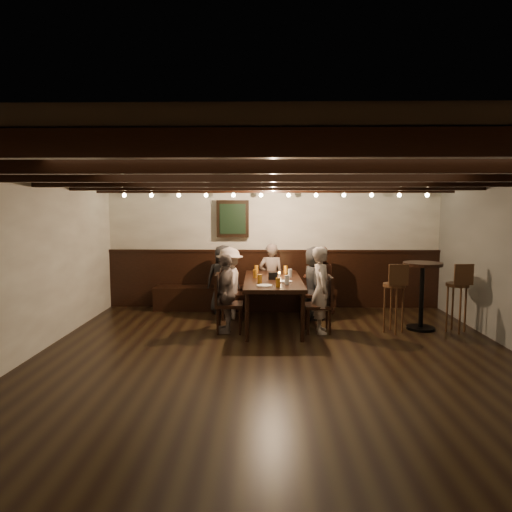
{
  "coord_description": "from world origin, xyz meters",
  "views": [
    {
      "loc": [
        -0.18,
        -5.46,
        1.96
      ],
      "look_at": [
        -0.31,
        1.3,
        1.24
      ],
      "focal_mm": 32.0,
      "sensor_mm": 36.0,
      "label": 1
    }
  ],
  "objects_px": {
    "chair_left_far": "(228,314)",
    "chair_right_near": "(312,303)",
    "high_top_table": "(422,286)",
    "person_left_near": "(230,283)",
    "person_left_far": "(226,293)",
    "person_bench_right": "(320,280)",
    "person_right_near": "(314,283)",
    "person_right_far": "(321,290)",
    "bar_stool_right": "(457,306)",
    "dining_table": "(273,283)",
    "person_bench_centre": "(271,277)",
    "chair_left_near": "(232,303)",
    "bar_stool_left": "(394,307)",
    "person_bench_left": "(223,279)",
    "chair_right_far": "(319,315)"
  },
  "relations": [
    {
      "from": "dining_table",
      "to": "person_bench_right",
      "type": "xyz_separation_m",
      "value": [
        0.89,
        0.91,
        -0.09
      ]
    },
    {
      "from": "dining_table",
      "to": "person_right_far",
      "type": "bearing_deg",
      "value": -30.96
    },
    {
      "from": "dining_table",
      "to": "person_bench_left",
      "type": "xyz_separation_m",
      "value": [
        -0.91,
        0.89,
        -0.08
      ]
    },
    {
      "from": "chair_left_near",
      "to": "person_right_near",
      "type": "distance_m",
      "value": 1.51
    },
    {
      "from": "person_bench_left",
      "to": "chair_left_far",
      "type": "bearing_deg",
      "value": 97.61
    },
    {
      "from": "person_right_near",
      "to": "person_right_far",
      "type": "height_order",
      "value": "person_right_far"
    },
    {
      "from": "chair_right_near",
      "to": "person_left_far",
      "type": "relative_size",
      "value": 0.73
    },
    {
      "from": "chair_left_far",
      "to": "person_bench_left",
      "type": "height_order",
      "value": "person_bench_left"
    },
    {
      "from": "person_bench_centre",
      "to": "person_left_far",
      "type": "distance_m",
      "value": 1.68
    },
    {
      "from": "dining_table",
      "to": "person_left_far",
      "type": "xyz_separation_m",
      "value": [
        -0.74,
        -0.46,
        -0.09
      ]
    },
    {
      "from": "dining_table",
      "to": "bar_stool_right",
      "type": "bearing_deg",
      "value": -8.39
    },
    {
      "from": "bar_stool_left",
      "to": "person_right_near",
      "type": "bearing_deg",
      "value": 137.03
    },
    {
      "from": "chair_right_far",
      "to": "bar_stool_left",
      "type": "bearing_deg",
      "value": -90.64
    },
    {
      "from": "high_top_table",
      "to": "chair_left_far",
      "type": "bearing_deg",
      "value": -175.83
    },
    {
      "from": "bar_stool_left",
      "to": "bar_stool_right",
      "type": "xyz_separation_m",
      "value": [
        1.0,
        0.05,
        0.0
      ]
    },
    {
      "from": "person_left_near",
      "to": "person_right_near",
      "type": "height_order",
      "value": "person_right_near"
    },
    {
      "from": "chair_left_far",
      "to": "bar_stool_right",
      "type": "distance_m",
      "value": 3.61
    },
    {
      "from": "chair_right_near",
      "to": "high_top_table",
      "type": "xyz_separation_m",
      "value": [
        1.68,
        -0.69,
        0.44
      ]
    },
    {
      "from": "high_top_table",
      "to": "person_right_far",
      "type": "bearing_deg",
      "value": -172.77
    },
    {
      "from": "person_bench_right",
      "to": "person_right_near",
      "type": "bearing_deg",
      "value": 71.57
    },
    {
      "from": "chair_right_near",
      "to": "person_right_near",
      "type": "relative_size",
      "value": 0.71
    },
    {
      "from": "person_right_near",
      "to": "high_top_table",
      "type": "bearing_deg",
      "value": -113.51
    },
    {
      "from": "person_left_near",
      "to": "person_right_near",
      "type": "bearing_deg",
      "value": 90.0
    },
    {
      "from": "person_right_far",
      "to": "bar_stool_right",
      "type": "distance_m",
      "value": 2.16
    },
    {
      "from": "person_right_near",
      "to": "chair_left_near",
      "type": "bearing_deg",
      "value": 90.0
    },
    {
      "from": "person_bench_right",
      "to": "person_left_near",
      "type": "xyz_separation_m",
      "value": [
        -1.64,
        -0.47,
        0.01
      ]
    },
    {
      "from": "person_bench_centre",
      "to": "bar_stool_right",
      "type": "xyz_separation_m",
      "value": [
        2.91,
        -1.44,
        -0.24
      ]
    },
    {
      "from": "person_bench_right",
      "to": "person_left_far",
      "type": "relative_size",
      "value": 1.0
    },
    {
      "from": "person_right_far",
      "to": "high_top_table",
      "type": "xyz_separation_m",
      "value": [
        1.64,
        0.21,
        0.04
      ]
    },
    {
      "from": "person_left_far",
      "to": "person_right_far",
      "type": "distance_m",
      "value": 1.5
    },
    {
      "from": "person_left_far",
      "to": "bar_stool_right",
      "type": "relative_size",
      "value": 1.13
    },
    {
      "from": "chair_left_far",
      "to": "chair_right_near",
      "type": "distance_m",
      "value": 1.7
    },
    {
      "from": "person_bench_right",
      "to": "chair_right_near",
      "type": "bearing_deg",
      "value": 68.11
    },
    {
      "from": "high_top_table",
      "to": "bar_stool_right",
      "type": "xyz_separation_m",
      "value": [
        0.5,
        -0.16,
        -0.3
      ]
    },
    {
      "from": "bar_stool_right",
      "to": "chair_left_far",
      "type": "bearing_deg",
      "value": 173.13
    },
    {
      "from": "person_left_near",
      "to": "person_left_far",
      "type": "distance_m",
      "value": 0.9
    },
    {
      "from": "chair_right_near",
      "to": "person_bench_left",
      "type": "height_order",
      "value": "person_bench_left"
    },
    {
      "from": "dining_table",
      "to": "chair_left_far",
      "type": "distance_m",
      "value": 0.95
    },
    {
      "from": "person_bench_right",
      "to": "person_left_far",
      "type": "bearing_deg",
      "value": 39.29
    },
    {
      "from": "person_bench_centre",
      "to": "bar_stool_left",
      "type": "xyz_separation_m",
      "value": [
        1.91,
        -1.49,
        -0.24
      ]
    },
    {
      "from": "dining_table",
      "to": "person_bench_right",
      "type": "height_order",
      "value": "person_bench_right"
    },
    {
      "from": "chair_left_near",
      "to": "person_right_near",
      "type": "relative_size",
      "value": 0.71
    },
    {
      "from": "person_bench_left",
      "to": "person_bench_centre",
      "type": "relative_size",
      "value": 0.99
    },
    {
      "from": "chair_right_far",
      "to": "person_bench_right",
      "type": "distance_m",
      "value": 1.41
    },
    {
      "from": "person_left_far",
      "to": "bar_stool_right",
      "type": "distance_m",
      "value": 3.65
    },
    {
      "from": "person_left_near",
      "to": "person_right_far",
      "type": "relative_size",
      "value": 0.94
    },
    {
      "from": "chair_left_near",
      "to": "person_bench_centre",
      "type": "relative_size",
      "value": 0.71
    },
    {
      "from": "person_left_far",
      "to": "chair_left_near",
      "type": "bearing_deg",
      "value": 178.04
    },
    {
      "from": "chair_left_far",
      "to": "person_right_far",
      "type": "xyz_separation_m",
      "value": [
        1.47,
        0.02,
        0.4
      ]
    },
    {
      "from": "person_right_near",
      "to": "high_top_table",
      "type": "xyz_separation_m",
      "value": [
        1.65,
        -0.69,
        0.07
      ]
    }
  ]
}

